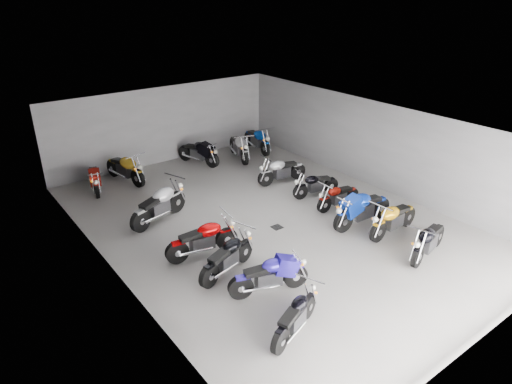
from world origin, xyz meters
TOP-DOWN VIEW (x-y plane):
  - ground at (0.00, 0.00)m, footprint 14.00×14.00m
  - wall_back at (0.00, 7.00)m, footprint 10.00×0.10m
  - wall_left at (-5.00, 0.00)m, footprint 0.10×14.00m
  - wall_right at (5.00, 0.00)m, footprint 0.10×14.00m
  - ceiling at (0.00, 0.00)m, footprint 10.00×14.00m
  - drain_grate at (0.00, -0.50)m, footprint 0.32×0.32m
  - motorcycle_left_a at (-2.73, -4.43)m, footprint 1.81×0.79m
  - motorcycle_left_b at (-2.26, -2.95)m, footprint 2.01×0.78m
  - motorcycle_left_c at (-2.62, -1.63)m, footprint 2.03×0.74m
  - motorcycle_left_d at (-2.68, -0.50)m, footprint 2.16×0.51m
  - motorcycle_left_f at (-2.72, 2.14)m, footprint 2.26×0.94m
  - motorcycle_right_a at (2.30, -4.32)m, footprint 2.07×0.62m
  - motorcycle_right_b at (2.55, -2.93)m, footprint 2.17×0.45m
  - motorcycle_right_c at (2.23, -1.97)m, footprint 2.37×0.49m
  - motorcycle_right_d at (2.53, -0.67)m, footprint 1.85×0.37m
  - motorcycle_right_e at (2.60, 0.50)m, footprint 1.86×0.51m
  - motorcycle_right_f at (2.41, 2.17)m, footprint 2.09×0.49m
  - motorcycle_back_a at (-3.56, 5.73)m, footprint 0.67×2.02m
  - motorcycle_back_b at (-2.33, 5.86)m, footprint 0.67×2.30m
  - motorcycle_back_d at (0.90, 5.81)m, footprint 0.83×2.10m
  - motorcycle_back_e at (2.64, 5.31)m, footprint 0.84×2.24m
  - motorcycle_back_f at (3.90, 5.66)m, footprint 0.57×2.26m

SIDE VIEW (x-z plane):
  - ground at x=0.00m, z-range 0.00..0.00m
  - drain_grate at x=0.00m, z-range 0.00..0.01m
  - motorcycle_right_d at x=2.53m, z-range 0.04..0.85m
  - motorcycle_right_e at x=2.60m, z-range 0.04..0.86m
  - motorcycle_left_a at x=-2.73m, z-range 0.04..0.87m
  - motorcycle_back_a at x=-3.56m, z-range 0.04..0.94m
  - motorcycle_left_b at x=-2.26m, z-range 0.04..0.95m
  - motorcycle_left_c at x=-2.62m, z-range 0.04..0.96m
  - motorcycle_right_f at x=2.41m, z-range 0.04..0.96m
  - motorcycle_right_a at x=2.30m, z-range 0.04..0.96m
  - motorcycle_left_d at x=-2.68m, z-range 0.04..0.99m
  - motorcycle_back_d at x=0.90m, z-range 0.04..1.00m
  - motorcycle_right_b at x=2.55m, z-range 0.04..1.00m
  - motorcycle_back_f at x=3.90m, z-range 0.05..1.04m
  - motorcycle_back_e at x=2.64m, z-range 0.05..1.06m
  - motorcycle_back_b at x=-2.33m, z-range 0.05..1.07m
  - motorcycle_left_f at x=-2.72m, z-range 0.05..1.08m
  - motorcycle_right_c at x=2.23m, z-range 0.05..1.09m
  - wall_back at x=0.00m, z-range 0.00..3.20m
  - wall_left at x=-5.00m, z-range 0.00..3.20m
  - wall_right at x=5.00m, z-range 0.00..3.20m
  - ceiling at x=0.00m, z-range 3.20..3.24m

